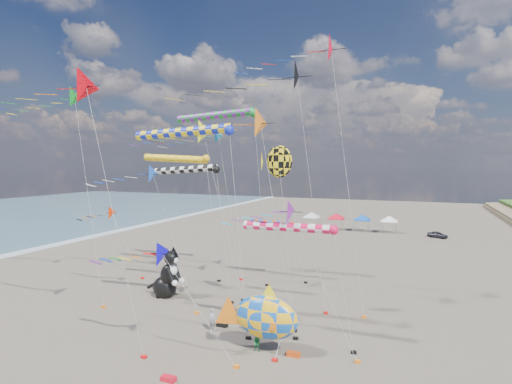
{
  "coord_description": "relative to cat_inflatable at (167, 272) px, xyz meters",
  "views": [
    {
      "loc": [
        13.97,
        -18.66,
        13.01
      ],
      "look_at": [
        1.44,
        12.0,
        10.69
      ],
      "focal_mm": 28.0,
      "sensor_mm": 36.0,
      "label": 1
    }
  ],
  "objects": [
    {
      "name": "delta_kite_0",
      "position": [
        2.09,
        1.71,
        13.49
      ],
      "size": [
        13.19,
        2.59,
        17.55
      ],
      "color": "#EEF91B",
      "rests_on": "ground"
    },
    {
      "name": "delta_kite_1",
      "position": [
        1.62,
        -10.97,
        15.33
      ],
      "size": [
        14.02,
        2.54,
        19.41
      ],
      "color": "red",
      "rests_on": "ground"
    },
    {
      "name": "delta_kite_2",
      "position": [
        15.56,
        1.79,
        20.15
      ],
      "size": [
        11.34,
        2.74,
        24.27
      ],
      "color": "red",
      "rests_on": "ground"
    },
    {
      "name": "delta_kite_3",
      "position": [
        -9.34,
        -4.68,
        16.48
      ],
      "size": [
        12.98,
        2.13,
        20.4
      ],
      "color": "#0E8920",
      "rests_on": "ground"
    },
    {
      "name": "delta_kite_4",
      "position": [
        6.8,
        -9.82,
        4.4
      ],
      "size": [
        10.41,
        1.87,
        8.18
      ],
      "color": "#0F04CE",
      "rests_on": "ground"
    },
    {
      "name": "delta_kite_5",
      "position": [
        -1.11,
        -2.75,
        9.3
      ],
      "size": [
        12.08,
        1.78,
        13.11
      ],
      "color": "blue",
      "rests_on": "ground"
    },
    {
      "name": "delta_kite_6",
      "position": [
        11.02,
        -4.38,
        13.2
      ],
      "size": [
        11.38,
        2.38,
        17.19
      ],
      "color": "orange",
      "rests_on": "ground"
    },
    {
      "name": "delta_kite_7",
      "position": [
        0.95,
        7.96,
        13.49
      ],
      "size": [
        10.18,
        2.09,
        17.38
      ],
      "color": "#1080B6",
      "rests_on": "ground"
    },
    {
      "name": "delta_kite_8",
      "position": [
        14.32,
        -6.23,
        6.91
      ],
      "size": [
        9.49,
        1.89,
        10.67
      ],
      "color": "#821D94",
      "rests_on": "ground"
    },
    {
      "name": "delta_kite_9",
      "position": [
        -11.34,
        4.16,
        4.36
      ],
      "size": [
        9.79,
        1.78,
        8.1
      ],
      "color": "#FD2D02",
      "rests_on": "ground"
    },
    {
      "name": "delta_kite_10",
      "position": [
        11.26,
        1.51,
        17.62
      ],
      "size": [
        15.39,
        2.91,
        21.84
      ],
      "color": "black",
      "rests_on": "ground"
    },
    {
      "name": "windsock_0",
      "position": [
        2.12,
        0.78,
        9.91
      ],
      "size": [
        8.39,
        0.68,
        12.83
      ],
      "color": "black",
      "rests_on": "ground"
    },
    {
      "name": "windsock_1",
      "position": [
        6.02,
        -5.65,
        12.9
      ],
      "size": [
        9.65,
        0.76,
        15.86
      ],
      "color": "#1224B8",
      "rests_on": "ground"
    },
    {
      "name": "windsock_2",
      "position": [
        7.79,
        9.56,
        3.82
      ],
      "size": [
        6.54,
        0.64,
        6.71
      ],
      "color": "red",
      "rests_on": "ground"
    },
    {
      "name": "windsock_3",
      "position": [
        2.2,
        7.07,
        15.77
      ],
      "size": [
        10.81,
        0.91,
        18.79
      ],
      "color": "#17822B",
      "rests_on": "ground"
    },
    {
      "name": "windsock_4",
      "position": [
        14.26,
        -5.0,
        5.94
      ],
      "size": [
        8.3,
        0.67,
        8.83
      ],
      "color": "#EF104C",
      "rests_on": "ground"
    },
    {
      "name": "windsock_5",
      "position": [
        -2.74,
        6.54,
        11.08
      ],
      "size": [
        9.62,
        0.85,
        14.06
      ],
      "color": "yellow",
      "rests_on": "ground"
    },
    {
      "name": "angelfish_kite",
      "position": [
        11.7,
        -1.09,
        10.61
      ],
      "size": [
        3.74,
        3.02,
        14.54
      ],
      "color": "yellow",
      "rests_on": "ground"
    },
    {
      "name": "cat_inflatable",
      "position": [
        0.0,
        0.0,
        0.0
      ],
      "size": [
        3.96,
        2.41,
        5.01
      ],
      "primitive_type": null,
      "rotation": [
        0.0,
        0.0,
        -0.16
      ],
      "color": "black",
      "rests_on": "ground"
    },
    {
      "name": "fish_inflatable",
      "position": [
        12.98,
        -7.07,
        -0.01
      ],
      "size": [
        6.22,
        2.74,
        4.85
      ],
      "color": "blue",
      "rests_on": "ground"
    },
    {
      "name": "person_adult",
      "position": [
        7.96,
        -5.35,
        -1.61
      ],
      "size": [
        0.78,
        0.75,
        1.79
      ],
      "primitive_type": "imported",
      "rotation": [
        0.0,
        0.0,
        0.69
      ],
      "color": "#939399",
      "rests_on": "ground"
    },
    {
      "name": "child_green",
      "position": [
        12.45,
        -7.25,
        -1.91
      ],
      "size": [
        0.61,
        0.49,
        1.2
      ],
      "primitive_type": "imported",
      "rotation": [
        0.0,
        0.0,
        0.06
      ],
      "color": "#1C783A",
      "rests_on": "ground"
    },
    {
      "name": "child_blue",
      "position": [
        10.17,
        -4.27,
        -2.02
      ],
      "size": [
        0.61,
        0.51,
        0.97
      ],
      "primitive_type": "imported",
      "rotation": [
        0.0,
        0.0,
        0.57
      ],
      "color": "#3231BB",
      "rests_on": "ground"
    },
    {
      "name": "kite_bag_0",
      "position": [
        13.12,
        -0.91,
        -2.35
      ],
      "size": [
        0.9,
        0.44,
        0.3
      ],
      "primitive_type": "cube",
      "color": "blue",
      "rests_on": "ground"
    },
    {
      "name": "kite_bag_1",
      "position": [
        8.23,
        -4.31,
        -2.35
      ],
      "size": [
        0.9,
        0.44,
        0.3
      ],
      "primitive_type": "cube",
      "color": "black",
      "rests_on": "ground"
    },
    {
      "name": "kite_bag_2",
      "position": [
        8.93,
        -12.74,
        -2.35
      ],
      "size": [
        0.9,
        0.44,
        0.3
      ],
      "primitive_type": "cube",
      "color": "red",
      "rests_on": "ground"
    },
    {
      "name": "kite_bag_3",
      "position": [
        14.98,
        -6.94,
        -2.35
      ],
      "size": [
        0.9,
        0.44,
        0.3
      ],
      "primitive_type": "cube",
      "color": "#DF4912",
      "rests_on": "ground"
    },
    {
      "name": "tent_row",
      "position": [
        10.06,
        46.54,
        0.64
      ],
      "size": [
        19.2,
        4.2,
        3.8
      ],
      "color": "silver",
      "rests_on": "ground"
    },
    {
      "name": "parked_car",
      "position": [
        25.88,
        44.54,
        -1.93
      ],
      "size": [
        3.63,
        2.65,
        1.15
      ],
      "primitive_type": "imported",
      "rotation": [
        0.0,
        0.0,
        1.14
      ],
      "color": "#26262D",
      "rests_on": "ground"
    }
  ]
}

